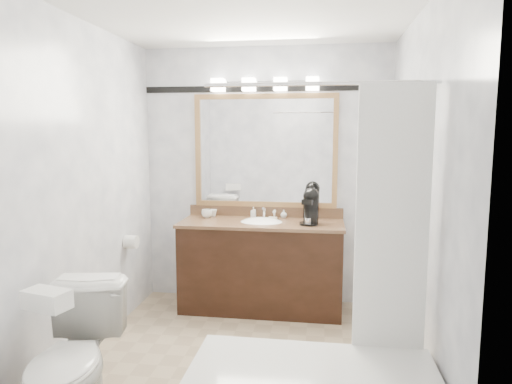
% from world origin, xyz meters
% --- Properties ---
extents(room, '(2.42, 2.62, 2.52)m').
position_xyz_m(room, '(0.00, 0.00, 1.25)').
color(room, tan).
rests_on(room, ground).
extents(vanity, '(1.53, 0.58, 0.97)m').
position_xyz_m(vanity, '(0.00, 1.02, 0.44)').
color(vanity, black).
rests_on(vanity, ground).
extents(mirror, '(1.40, 0.04, 1.10)m').
position_xyz_m(mirror, '(0.00, 1.28, 1.50)').
color(mirror, '#AE804E').
rests_on(mirror, room).
extents(vanity_light_bar, '(1.02, 0.14, 0.12)m').
position_xyz_m(vanity_light_bar, '(0.00, 1.23, 2.13)').
color(vanity_light_bar, silver).
rests_on(vanity_light_bar, room).
extents(accent_stripe, '(2.40, 0.01, 0.06)m').
position_xyz_m(accent_stripe, '(0.00, 1.29, 2.10)').
color(accent_stripe, black).
rests_on(accent_stripe, room).
extents(tp_roll, '(0.11, 0.12, 0.12)m').
position_xyz_m(tp_roll, '(-1.14, 0.66, 0.70)').
color(tp_roll, white).
rests_on(tp_roll, room).
extents(toilet, '(0.57, 0.85, 0.80)m').
position_xyz_m(toilet, '(-0.80, -0.92, 0.40)').
color(toilet, white).
rests_on(toilet, ground).
extents(tissue_box, '(0.26, 0.18, 0.09)m').
position_xyz_m(tissue_box, '(-0.80, -1.12, 0.85)').
color(tissue_box, white).
rests_on(tissue_box, toilet).
extents(coffee_maker, '(0.18, 0.21, 0.33)m').
position_xyz_m(coffee_maker, '(0.46, 0.99, 1.02)').
color(coffee_maker, black).
rests_on(coffee_maker, vanity).
extents(cup_left, '(0.12, 0.12, 0.08)m').
position_xyz_m(cup_left, '(-0.56, 1.14, 0.89)').
color(cup_left, white).
rests_on(cup_left, vanity).
extents(cup_right, '(0.08, 0.08, 0.07)m').
position_xyz_m(cup_right, '(-0.51, 1.22, 0.88)').
color(cup_right, white).
rests_on(cup_right, vanity).
extents(soap_bottle_a, '(0.05, 0.05, 0.10)m').
position_xyz_m(soap_bottle_a, '(-0.11, 1.21, 0.90)').
color(soap_bottle_a, white).
rests_on(soap_bottle_a, vanity).
extents(soap_bottle_b, '(0.07, 0.07, 0.08)m').
position_xyz_m(soap_bottle_b, '(0.19, 1.23, 0.89)').
color(soap_bottle_b, white).
rests_on(soap_bottle_b, vanity).
extents(soap_bar, '(0.08, 0.06, 0.02)m').
position_xyz_m(soap_bar, '(0.09, 1.13, 0.86)').
color(soap_bar, beige).
rests_on(soap_bar, vanity).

